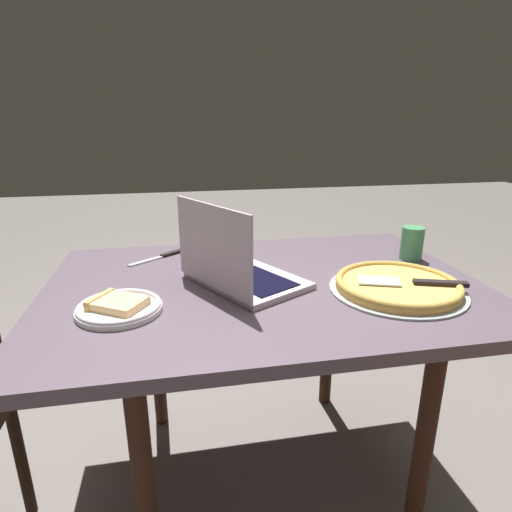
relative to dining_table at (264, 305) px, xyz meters
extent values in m
plane|color=slate|center=(0.00, 0.00, -0.66)|extent=(12.00, 12.00, 0.00)
cube|color=#534551|center=(0.00, 0.00, 0.06)|extent=(1.27, 0.88, 0.03)
cylinder|color=#381C14|center=(-0.35, -0.35, -0.31)|extent=(0.05, 0.05, 0.69)
cylinder|color=#381C14|center=(0.35, -0.35, -0.31)|extent=(0.05, 0.05, 0.69)
cylinder|color=#381C14|center=(-0.35, 0.35, -0.31)|extent=(0.05, 0.05, 0.69)
cylinder|color=#381C14|center=(0.35, 0.35, -0.31)|extent=(0.05, 0.05, 0.69)
cube|color=#BCAFB7|center=(-0.05, 0.01, 0.08)|extent=(0.37, 0.41, 0.02)
cube|color=black|center=(-0.05, 0.01, 0.09)|extent=(0.27, 0.33, 0.00)
cube|color=#BCAFB7|center=(-0.15, -0.05, 0.21)|extent=(0.17, 0.30, 0.23)
cube|color=black|center=(-0.15, -0.05, 0.21)|extent=(0.15, 0.26, 0.20)
cylinder|color=white|center=(-0.40, -0.13, 0.08)|extent=(0.21, 0.21, 0.01)
torus|color=white|center=(-0.40, -0.13, 0.09)|extent=(0.21, 0.21, 0.01)
cube|color=#EAB67F|center=(-0.40, -0.13, 0.10)|extent=(0.15, 0.15, 0.02)
cube|color=tan|center=(-0.45, -0.10, 0.10)|extent=(0.07, 0.09, 0.03)
cylinder|color=#9BAAA6|center=(0.35, -0.14, 0.08)|extent=(0.38, 0.38, 0.01)
cylinder|color=#E6AC55|center=(0.35, -0.14, 0.09)|extent=(0.34, 0.34, 0.02)
torus|color=gold|center=(0.35, -0.14, 0.10)|extent=(0.34, 0.34, 0.02)
cube|color=#A8B0AC|center=(0.30, -0.12, 0.10)|extent=(0.13, 0.10, 0.00)
cube|color=black|center=(0.46, -0.17, 0.10)|extent=(0.14, 0.07, 0.01)
cube|color=silver|center=(-0.34, 0.27, 0.08)|extent=(0.14, 0.11, 0.00)
cube|color=black|center=(-0.27, 0.32, 0.08)|extent=(0.09, 0.07, 0.01)
cylinder|color=#47925F|center=(0.54, 0.12, 0.13)|extent=(0.07, 0.07, 0.11)
cylinder|color=#531D17|center=(0.54, 0.12, 0.16)|extent=(0.07, 0.07, 0.01)
cylinder|color=black|center=(-0.75, 0.00, -0.45)|extent=(0.03, 0.03, 0.41)
camera|label=1|loc=(-0.24, -1.14, 0.54)|focal=29.61mm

